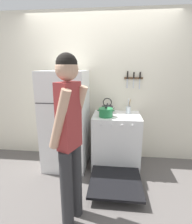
# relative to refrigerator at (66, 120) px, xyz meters

# --- Properties ---
(ground_plane) EXTENTS (14.00, 14.00, 0.00)m
(ground_plane) POSITION_rel_refrigerator_xyz_m (0.53, 0.36, -0.79)
(ground_plane) COLOR #5B5654
(wall_back) EXTENTS (10.00, 0.06, 2.55)m
(wall_back) POSITION_rel_refrigerator_xyz_m (0.53, 0.39, 0.48)
(wall_back) COLOR silver
(wall_back) RESTS_ON ground_plane
(refrigerator) EXTENTS (0.69, 0.74, 1.59)m
(refrigerator) POSITION_rel_refrigerator_xyz_m (0.00, 0.00, 0.00)
(refrigerator) COLOR white
(refrigerator) RESTS_ON ground_plane
(stove_range) EXTENTS (0.77, 1.32, 0.89)m
(stove_range) POSITION_rel_refrigerator_xyz_m (0.83, 0.02, -0.35)
(stove_range) COLOR white
(stove_range) RESTS_ON ground_plane
(dutch_oven_pot) EXTENTS (0.27, 0.22, 0.16)m
(dutch_oven_pot) POSITION_rel_refrigerator_xyz_m (0.66, -0.07, 0.16)
(dutch_oven_pot) COLOR #237A42
(dutch_oven_pot) RESTS_ON stove_range
(tea_kettle) EXTENTS (0.24, 0.19, 0.26)m
(tea_kettle) POSITION_rel_refrigerator_xyz_m (0.67, 0.18, 0.17)
(tea_kettle) COLOR black
(tea_kettle) RESTS_ON stove_range
(utensil_jar) EXTENTS (0.08, 0.08, 0.25)m
(utensil_jar) POSITION_rel_refrigerator_xyz_m (1.02, 0.18, 0.16)
(utensil_jar) COLOR silver
(utensil_jar) RESTS_ON stove_range
(person) EXTENTS (0.37, 0.43, 1.77)m
(person) POSITION_rel_refrigerator_xyz_m (0.36, -1.13, 0.21)
(person) COLOR #2D2D30
(person) RESTS_ON ground_plane
(wall_knife_strip) EXTENTS (0.31, 0.03, 0.30)m
(wall_knife_strip) POSITION_rel_refrigerator_xyz_m (1.10, 0.34, 0.67)
(wall_knife_strip) COLOR brown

